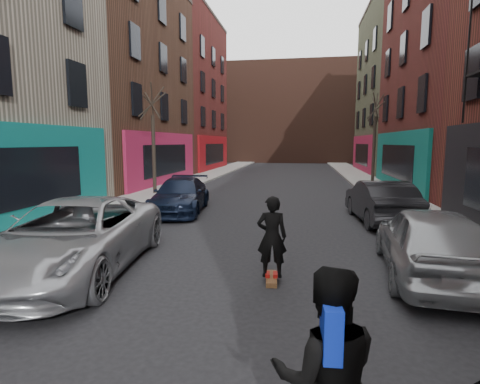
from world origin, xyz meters
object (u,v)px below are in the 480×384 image
(tree_left_far, at_px, (153,133))
(pedestrian, at_px, (326,377))
(parked_right_far, at_px, (430,241))
(tree_right_far, at_px, (375,132))
(parked_left_far, at_px, (74,236))
(skateboard, at_px, (271,279))
(parked_right_end, at_px, (380,201))
(skateboarder, at_px, (272,237))
(parked_left_end, at_px, (180,195))

(tree_left_far, height_order, pedestrian, tree_left_far)
(tree_left_far, xyz_separation_m, pedestrian, (8.18, -16.26, -2.42))
(parked_right_far, relative_size, pedestrian, 2.43)
(tree_right_far, xyz_separation_m, parked_left_far, (-9.40, -17.85, -2.73))
(skateboard, relative_size, pedestrian, 0.42)
(tree_left_far, height_order, parked_left_far, tree_left_far)
(parked_right_end, xyz_separation_m, skateboard, (-3.36, -6.46, -0.71))
(skateboarder, distance_m, pedestrian, 4.63)
(parked_right_end, relative_size, pedestrian, 2.42)
(parked_right_far, relative_size, parked_right_end, 1.00)
(tree_right_far, height_order, parked_right_far, tree_right_far)
(tree_left_far, bearing_deg, parked_left_far, -75.79)
(skateboarder, bearing_deg, tree_left_far, -62.96)
(parked_left_end, xyz_separation_m, skateboarder, (4.36, -7.12, 0.25))
(parked_right_far, xyz_separation_m, skateboarder, (-3.29, -0.78, 0.16))
(tree_right_far, xyz_separation_m, skateboarder, (-5.04, -17.70, -2.58))
(tree_right_far, bearing_deg, tree_left_far, -154.18)
(tree_left_far, relative_size, tree_right_far, 0.96)
(pedestrian, bearing_deg, tree_right_far, -104.57)
(parked_left_far, distance_m, parked_left_end, 7.28)
(parked_right_end, bearing_deg, parked_left_end, -9.88)
(skateboarder, bearing_deg, skateboard, 180.00)
(skateboarder, bearing_deg, parked_right_far, -171.73)
(pedestrian, bearing_deg, parked_left_end, -69.91)
(parked_left_end, distance_m, parked_right_far, 9.93)
(parked_left_far, bearing_deg, skateboarder, -5.17)
(parked_left_end, relative_size, parked_right_far, 1.04)
(parked_left_far, xyz_separation_m, parked_right_end, (7.72, 6.61, -0.04))
(parked_left_far, relative_size, parked_right_end, 1.26)
(parked_right_end, distance_m, pedestrian, 11.31)
(tree_right_far, height_order, skateboard, tree_right_far)
(tree_left_far, xyz_separation_m, skateboard, (7.36, -11.70, -3.33))
(parked_left_far, relative_size, parked_right_far, 1.25)
(parked_left_far, xyz_separation_m, parked_left_end, (0.00, 7.27, -0.11))
(parked_left_end, distance_m, skateboard, 8.38)
(parked_right_far, relative_size, skateboarder, 2.72)
(parked_right_end, bearing_deg, parked_left_far, 35.60)
(parked_right_far, height_order, pedestrian, pedestrian)
(tree_left_far, height_order, parked_left_end, tree_left_far)
(parked_right_far, distance_m, pedestrian, 5.89)
(parked_left_end, bearing_deg, parked_left_far, -97.06)
(parked_right_far, bearing_deg, parked_right_end, -85.23)
(parked_left_far, height_order, parked_right_end, parked_left_far)
(tree_left_far, xyz_separation_m, parked_left_end, (3.00, -4.58, -2.68))
(tree_left_far, bearing_deg, parked_right_end, -26.04)
(skateboard, xyz_separation_m, pedestrian, (0.83, -4.56, 0.91))
(parked_left_far, bearing_deg, pedestrian, -47.53)
(parked_left_far, relative_size, pedestrian, 3.04)
(parked_left_end, height_order, pedestrian, pedestrian)
(parked_left_far, bearing_deg, tree_right_far, 55.07)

